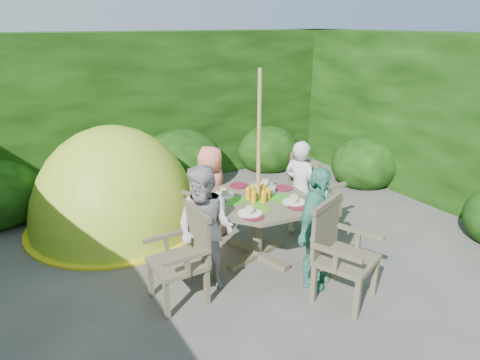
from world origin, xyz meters
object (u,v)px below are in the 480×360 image
parasol_pole (258,170)px  child_left (205,229)px  garden_chair_left (184,255)px  patio_table (258,209)px  garden_chair_front (339,250)px  child_right (300,189)px  child_front (316,229)px  garden_chair_right (312,191)px  dome_tent (119,224)px  garden_chair_back (197,195)px  child_back (211,192)px

parasol_pole → child_left: (-0.77, -0.20, -0.44)m
garden_chair_left → child_left: size_ratio=0.69×
patio_table → garden_chair_left: garden_chair_left is taller
garden_chair_front → child_right: bearing=46.0°
child_front → garden_chair_front: bearing=-105.7°
garden_chair_left → garden_chair_front: size_ratio=0.94×
patio_table → garden_chair_right: 1.10m
child_right → dome_tent: dome_tent is taller
patio_table → garden_chair_back: garden_chair_back is taller
dome_tent → garden_chair_left: bearing=-95.7°
dome_tent → child_back: bearing=-53.1°
child_front → garden_chair_back: bearing=76.2°
child_right → child_back: 1.13m
garden_chair_right → child_back: (-1.26, 0.48, 0.08)m
garden_chair_back → child_left: 1.38m
garden_chair_right → child_left: bearing=103.2°
garden_chair_right → child_front: size_ratio=0.74×
parasol_pole → garden_chair_back: 1.26m
dome_tent → patio_table: bearing=-64.5°
child_front → parasol_pole: bearing=76.5°
child_front → child_right: bearing=31.5°
garden_chair_front → garden_chair_right: bearing=37.7°
child_back → child_front: bearing=75.0°
garden_chair_left → garden_chair_back: (0.79, 1.37, -0.01)m
child_left → dome_tent: size_ratio=0.48×
patio_table → dome_tent: 2.18m
garden_chair_right → parasol_pole: bearing=103.6°
garden_chair_back → child_left: size_ratio=0.68×
child_left → garden_chair_right: bearing=70.9°
garden_chair_back → child_front: (0.48, -1.84, 0.17)m
parasol_pole → child_left: size_ratio=1.67×
garden_chair_front → child_front: size_ratio=0.75×
patio_table → child_front: child_front is taller
garden_chair_front → child_front: child_front is taller
patio_table → parasol_pole: 0.48m
garden_chair_right → child_right: size_ratio=0.76×
garden_chair_right → child_front: child_front is taller
child_front → dome_tent: bearing=90.8°
dome_tent → garden_chair_right: bearing=-41.6°
garden_chair_left → child_back: bearing=140.3°
child_front → garden_chair_left: bearing=131.1°
parasol_pole → garden_chair_back: parasol_pole is taller
child_right → dome_tent: (-1.96, 1.51, -0.64)m
patio_table → garden_chair_right: garden_chair_right is taller
parasol_pole → child_left: parasol_pole is taller
patio_table → parasol_pole: bearing=-152.4°
garden_chair_left → child_front: size_ratio=0.70×
parasol_pole → garden_chair_right: 1.24m
patio_table → child_left: 0.81m
garden_chair_right → child_left: 1.90m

